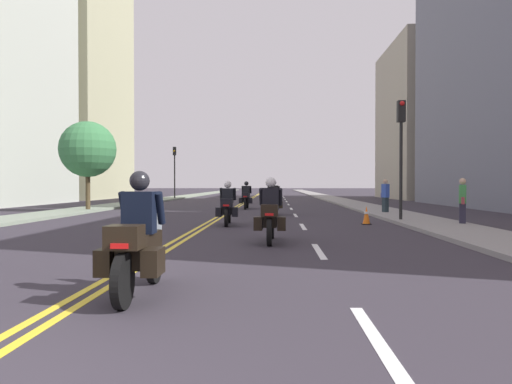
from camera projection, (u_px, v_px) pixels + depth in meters
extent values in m
plane|color=#312C35|center=(252.00, 198.00, 50.50)|extent=(264.00, 264.00, 0.00)
cube|color=gray|center=(177.00, 197.00, 50.82)|extent=(2.34, 144.00, 0.12)
cube|color=gray|center=(328.00, 198.00, 50.18)|extent=(2.34, 144.00, 0.12)
cube|color=yellow|center=(251.00, 198.00, 50.51)|extent=(0.12, 132.00, 0.01)
cube|color=yellow|center=(253.00, 198.00, 50.50)|extent=(0.12, 132.00, 0.01)
cube|color=silver|center=(378.00, 341.00, 4.41)|extent=(0.14, 2.40, 0.01)
cube|color=silver|center=(319.00, 251.00, 10.40)|extent=(0.14, 2.40, 0.01)
cube|color=silver|center=(303.00, 227.00, 16.40)|extent=(0.14, 2.40, 0.01)
cube|color=silver|center=(295.00, 215.00, 22.39)|extent=(0.14, 2.40, 0.01)
cube|color=silver|center=(291.00, 209.00, 28.38)|extent=(0.14, 2.40, 0.01)
cube|color=silver|center=(288.00, 204.00, 34.38)|extent=(0.14, 2.40, 0.01)
cube|color=silver|center=(287.00, 202.00, 40.37)|extent=(0.14, 2.40, 0.01)
cube|color=silver|center=(285.00, 199.00, 46.37)|extent=(0.14, 2.40, 0.01)
cube|color=silver|center=(284.00, 198.00, 52.36)|extent=(0.14, 2.40, 0.01)
cube|color=silver|center=(283.00, 196.00, 58.36)|extent=(0.14, 2.40, 0.01)
cube|color=tan|center=(83.00, 87.00, 49.12)|extent=(6.43, 13.89, 22.83)
cube|color=#2D3847|center=(52.00, 143.00, 49.34)|extent=(0.04, 11.67, 0.90)
cube|color=#2D3847|center=(52.00, 81.00, 49.24)|extent=(0.04, 11.67, 0.90)
cube|color=#2D3847|center=(51.00, 20.00, 49.14)|extent=(0.04, 11.67, 0.90)
cube|color=#9E9684|center=(435.00, 122.00, 48.57)|extent=(9.23, 13.37, 15.45)
cube|color=#2D3847|center=(482.00, 160.00, 48.45)|extent=(0.04, 11.23, 0.90)
cube|color=#2D3847|center=(482.00, 76.00, 48.31)|extent=(0.04, 11.23, 0.90)
cylinder|color=black|center=(154.00, 261.00, 7.02)|extent=(0.11, 0.65, 0.65)
cylinder|color=black|center=(123.00, 281.00, 5.55)|extent=(0.11, 0.65, 0.65)
cube|color=silver|center=(154.00, 237.00, 7.02)|extent=(0.14, 0.32, 0.04)
cube|color=black|center=(140.00, 248.00, 6.28)|extent=(0.33, 1.13, 0.40)
cube|color=black|center=(125.00, 237.00, 5.61)|extent=(0.40, 0.36, 0.28)
cube|color=red|center=(119.00, 246.00, 5.42)|extent=(0.20, 0.03, 0.06)
cube|color=black|center=(107.00, 261.00, 5.85)|extent=(0.20, 0.44, 0.32)
cube|color=black|center=(153.00, 262.00, 5.83)|extent=(0.20, 0.44, 0.32)
cube|color=#B2C1CC|center=(149.00, 217.00, 6.75)|extent=(0.36, 0.12, 0.36)
cube|color=black|center=(139.00, 213.00, 6.22)|extent=(0.40, 0.26, 0.54)
cylinder|color=black|center=(124.00, 208.00, 6.38)|extent=(0.10, 0.28, 0.45)
cylinder|color=black|center=(160.00, 208.00, 6.36)|extent=(0.10, 0.28, 0.45)
sphere|color=black|center=(140.00, 181.00, 6.25)|extent=(0.26, 0.26, 0.26)
cylinder|color=black|center=(272.00, 226.00, 12.77)|extent=(0.13, 0.65, 0.65)
cylinder|color=black|center=(269.00, 232.00, 11.25)|extent=(0.13, 0.65, 0.65)
cube|color=silver|center=(272.00, 213.00, 12.76)|extent=(0.15, 0.32, 0.04)
cube|color=black|center=(271.00, 218.00, 12.01)|extent=(0.35, 1.16, 0.40)
cube|color=black|center=(270.00, 211.00, 11.32)|extent=(0.41, 0.37, 0.28)
cube|color=red|center=(269.00, 214.00, 11.13)|extent=(0.20, 0.04, 0.06)
cube|color=black|center=(258.00, 223.00, 11.57)|extent=(0.21, 0.45, 0.32)
cube|color=black|center=(282.00, 223.00, 11.54)|extent=(0.21, 0.45, 0.32)
cube|color=#B2C1CC|center=(271.00, 202.00, 12.48)|extent=(0.36, 0.13, 0.36)
cube|color=black|center=(271.00, 199.00, 11.95)|extent=(0.41, 0.27, 0.55)
cylinder|color=black|center=(261.00, 197.00, 12.11)|extent=(0.11, 0.28, 0.45)
cylinder|color=black|center=(280.00, 197.00, 12.08)|extent=(0.11, 0.28, 0.45)
sphere|color=white|center=(271.00, 182.00, 11.97)|extent=(0.26, 0.26, 0.26)
cylinder|color=black|center=(229.00, 215.00, 17.88)|extent=(0.13, 0.63, 0.63)
cylinder|color=black|center=(226.00, 218.00, 16.32)|extent=(0.13, 0.63, 0.63)
cube|color=silver|center=(229.00, 206.00, 17.88)|extent=(0.15, 0.32, 0.04)
cube|color=black|center=(228.00, 208.00, 17.10)|extent=(0.36, 1.20, 0.40)
cube|color=black|center=(226.00, 203.00, 16.39)|extent=(0.41, 0.37, 0.28)
cube|color=red|center=(226.00, 205.00, 16.20)|extent=(0.20, 0.04, 0.06)
cube|color=black|center=(219.00, 212.00, 16.63)|extent=(0.22, 0.45, 0.32)
cube|color=black|center=(235.00, 212.00, 16.63)|extent=(0.22, 0.45, 0.32)
cube|color=#B2C1CC|center=(229.00, 197.00, 17.59)|extent=(0.36, 0.14, 0.36)
cube|color=black|center=(228.00, 196.00, 17.04)|extent=(0.41, 0.27, 0.51)
cylinder|color=black|center=(221.00, 194.00, 17.19)|extent=(0.11, 0.28, 0.45)
cylinder|color=black|center=(235.00, 194.00, 17.19)|extent=(0.11, 0.28, 0.45)
sphere|color=white|center=(228.00, 184.00, 17.06)|extent=(0.26, 0.26, 0.26)
cylinder|color=black|center=(273.00, 207.00, 23.48)|extent=(0.16, 0.64, 0.64)
cylinder|color=black|center=(274.00, 209.00, 22.02)|extent=(0.16, 0.64, 0.64)
cube|color=silver|center=(273.00, 200.00, 23.48)|extent=(0.16, 0.33, 0.04)
cube|color=black|center=(274.00, 202.00, 22.75)|extent=(0.38, 1.13, 0.40)
cube|color=black|center=(274.00, 198.00, 22.08)|extent=(0.42, 0.38, 0.28)
cube|color=red|center=(275.00, 200.00, 21.89)|extent=(0.20, 0.04, 0.06)
cube|color=black|center=(268.00, 205.00, 22.30)|extent=(0.23, 0.45, 0.32)
cube|color=black|center=(280.00, 205.00, 22.31)|extent=(0.23, 0.45, 0.32)
cube|color=#B2C1CC|center=(273.00, 194.00, 23.21)|extent=(0.37, 0.14, 0.36)
cube|color=black|center=(274.00, 192.00, 22.69)|extent=(0.41, 0.28, 0.59)
cylinder|color=black|center=(268.00, 191.00, 22.83)|extent=(0.12, 0.29, 0.45)
cylinder|color=black|center=(279.00, 191.00, 22.84)|extent=(0.12, 0.29, 0.45)
sphere|color=white|center=(274.00, 182.00, 22.71)|extent=(0.26, 0.26, 0.26)
cylinder|color=black|center=(248.00, 203.00, 29.12)|extent=(0.12, 0.65, 0.65)
cylinder|color=black|center=(245.00, 204.00, 27.62)|extent=(0.12, 0.65, 0.65)
cube|color=silver|center=(248.00, 197.00, 29.12)|extent=(0.15, 0.32, 0.04)
cube|color=black|center=(246.00, 199.00, 28.37)|extent=(0.35, 1.15, 0.40)
cube|color=black|center=(245.00, 195.00, 27.69)|extent=(0.41, 0.37, 0.28)
cube|color=red|center=(245.00, 197.00, 27.50)|extent=(0.20, 0.04, 0.06)
cube|color=black|center=(241.00, 201.00, 27.94)|extent=(0.21, 0.45, 0.32)
cube|color=black|center=(251.00, 201.00, 27.90)|extent=(0.21, 0.45, 0.32)
cube|color=#B2C1CC|center=(247.00, 192.00, 28.84)|extent=(0.36, 0.13, 0.36)
cube|color=black|center=(246.00, 191.00, 28.31)|extent=(0.41, 0.27, 0.55)
cylinder|color=black|center=(243.00, 190.00, 28.47)|extent=(0.11, 0.28, 0.45)
cylinder|color=black|center=(251.00, 190.00, 28.44)|extent=(0.11, 0.28, 0.45)
sphere|color=black|center=(246.00, 183.00, 28.33)|extent=(0.26, 0.26, 0.26)
cylinder|color=black|center=(274.00, 200.00, 34.49)|extent=(0.16, 0.64, 0.64)
cylinder|color=black|center=(273.00, 201.00, 32.94)|extent=(0.16, 0.64, 0.64)
cube|color=silver|center=(274.00, 195.00, 34.48)|extent=(0.15, 0.33, 0.04)
cube|color=black|center=(273.00, 196.00, 33.71)|extent=(0.37, 1.20, 0.40)
cube|color=black|center=(273.00, 193.00, 33.00)|extent=(0.41, 0.38, 0.28)
cube|color=red|center=(272.00, 195.00, 32.82)|extent=(0.20, 0.04, 0.06)
cube|color=black|center=(269.00, 198.00, 33.27)|extent=(0.22, 0.45, 0.32)
cube|color=black|center=(277.00, 198.00, 33.22)|extent=(0.22, 0.45, 0.32)
cube|color=#B2C1CC|center=(273.00, 191.00, 34.20)|extent=(0.36, 0.14, 0.36)
cube|color=black|center=(273.00, 190.00, 33.65)|extent=(0.41, 0.28, 0.51)
cylinder|color=black|center=(270.00, 189.00, 33.82)|extent=(0.11, 0.28, 0.45)
cylinder|color=black|center=(277.00, 189.00, 33.78)|extent=(0.11, 0.28, 0.45)
sphere|color=black|center=(273.00, 184.00, 33.67)|extent=(0.26, 0.26, 0.26)
cube|color=black|center=(366.00, 224.00, 17.32)|extent=(0.33, 0.33, 0.03)
cone|color=orange|center=(366.00, 215.00, 17.31)|extent=(0.26, 0.26, 0.64)
cylinder|color=white|center=(366.00, 213.00, 17.31)|extent=(0.18, 0.18, 0.08)
cylinder|color=black|center=(401.00, 172.00, 18.15)|extent=(0.12, 0.12, 3.84)
cube|color=black|center=(401.00, 111.00, 18.12)|extent=(0.28, 0.28, 0.80)
sphere|color=red|center=(402.00, 103.00, 17.96)|extent=(0.18, 0.18, 0.18)
cylinder|color=black|center=(175.00, 177.00, 46.12)|extent=(0.12, 0.12, 4.28)
cube|color=black|center=(175.00, 151.00, 46.08)|extent=(0.28, 0.28, 0.80)
sphere|color=yellow|center=(174.00, 151.00, 45.93)|extent=(0.18, 0.18, 0.18)
cube|color=#272537|center=(462.00, 215.00, 16.37)|extent=(0.28, 0.33, 0.80)
cube|color=#3A8B44|center=(463.00, 194.00, 16.36)|extent=(0.32, 0.41, 0.63)
sphere|color=tan|center=(463.00, 181.00, 16.35)|extent=(0.22, 0.22, 0.22)
cube|color=#98363F|center=(463.00, 201.00, 16.15)|extent=(0.15, 0.18, 0.24)
cube|color=#202D35|center=(385.00, 206.00, 23.06)|extent=(0.29, 0.34, 0.81)
cube|color=#324FAF|center=(385.00, 191.00, 23.05)|extent=(0.34, 0.42, 0.64)
sphere|color=tan|center=(385.00, 182.00, 23.05)|extent=(0.22, 0.22, 0.22)
cube|color=#483262|center=(383.00, 195.00, 23.26)|extent=(0.15, 0.19, 0.24)
cylinder|color=#463923|center=(88.00, 190.00, 25.63)|extent=(0.24, 0.24, 2.27)
sphere|color=#377643|center=(88.00, 149.00, 25.59)|extent=(2.97, 2.97, 2.97)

